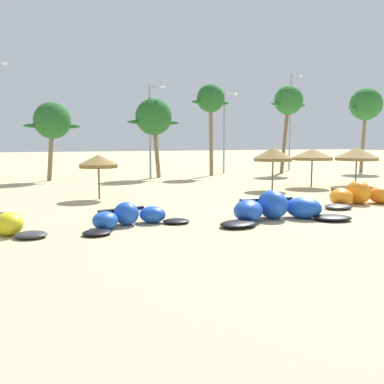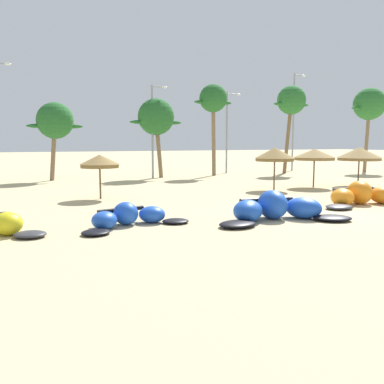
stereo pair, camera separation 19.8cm
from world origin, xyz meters
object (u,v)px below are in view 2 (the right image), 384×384
kite_center (363,196)px  palm_center_right (291,102)px  palm_left (55,121)px  palm_right_of_gap (369,105)px  lamppost_east_center (228,128)px  palm_left_of_gap (156,118)px  kite_left_of_center (276,209)px  beach_umbrella_near_van (100,161)px  palm_center_left (213,100)px  lamppost_west_center (154,126)px  kite_left (129,217)px  beach_umbrella_outermost (359,154)px  lamppost_east (294,118)px  beach_umbrella_middle (275,154)px  beach_umbrella_near_palms (314,154)px

kite_center → palm_center_right: palm_center_right is taller
palm_left → palm_right_of_gap: 32.01m
lamppost_east_center → palm_left_of_gap: bearing=-164.9°
kite_left_of_center → beach_umbrella_near_van: beach_umbrella_near_van is taller
palm_center_left → lamppost_west_center: 6.56m
kite_left → beach_umbrella_outermost: size_ratio=1.43×
lamppost_west_center → beach_umbrella_outermost: bearing=-48.1°
lamppost_east → kite_left_of_center: bearing=-129.7°
kite_center → beach_umbrella_near_van: (-11.60, 7.93, 1.66)m
palm_left_of_gap → palm_right_of_gap: 23.49m
palm_left → palm_left_of_gap: size_ratio=0.92×
palm_left_of_gap → palm_center_right: (14.37, -0.46, 1.92)m
kite_left_of_center → beach_umbrella_middle: bearing=54.4°
beach_umbrella_near_van → beach_umbrella_outermost: bearing=-2.7°
kite_center → palm_center_left: size_ratio=0.68×
kite_left → kite_center: bearing=0.8°
beach_umbrella_middle → lamppost_east: bearing=48.1°
kite_left → kite_center: kite_center is taller
kite_left → beach_umbrella_near_palms: beach_umbrella_near_palms is taller
beach_umbrella_outermost → palm_left_of_gap: (-10.94, 12.78, 2.99)m
kite_center → beach_umbrella_outermost: bearing=44.9°
beach_umbrella_middle → palm_left_of_gap: (-3.75, 12.42, 2.95)m
kite_left → beach_umbrella_middle: bearing=31.8°
kite_center → palm_left: bearing=120.5°
palm_left → kite_left_of_center: bearing=-75.6°
kite_left → kite_center: size_ratio=0.78×
beach_umbrella_outermost → beach_umbrella_middle: bearing=177.1°
beach_umbrella_outermost → palm_right_of_gap: palm_right_of_gap is taller
kite_center → palm_left: size_ratio=0.90×
palm_center_left → palm_right_of_gap: 17.74m
kite_center → beach_umbrella_near_van: bearing=145.6°
palm_left_of_gap → palm_center_right: palm_center_right is taller
kite_left_of_center → lamppost_west_center: bearing=83.6°
beach_umbrella_near_palms → palm_left: palm_left is taller
beach_umbrella_outermost → lamppost_west_center: size_ratio=0.39×
kite_left → lamppost_east_center: size_ratio=0.56×
palm_left_of_gap → palm_right_of_gap: size_ratio=0.79×
beach_umbrella_outermost → palm_center_left: bearing=112.0°
beach_umbrella_outermost → palm_left_of_gap: palm_left_of_gap is taller
beach_umbrella_near_van → palm_right_of_gap: bearing=17.4°
kite_left → palm_left: 21.57m
beach_umbrella_outermost → palm_left_of_gap: size_ratio=0.45×
beach_umbrella_middle → lamppost_east_center: bearing=71.6°
lamppost_west_center → kite_left: bearing=-112.4°
palm_left_of_gap → palm_center_right: bearing=-1.8°
kite_left_of_center → beach_umbrella_outermost: (13.61, 8.61, 1.87)m
palm_left → lamppost_west_center: 8.23m
palm_left → lamppost_west_center: (8.11, -1.36, -0.31)m
beach_umbrella_middle → palm_right_of_gap: palm_right_of_gap is taller
palm_right_of_gap → lamppost_east_center: size_ratio=1.09×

